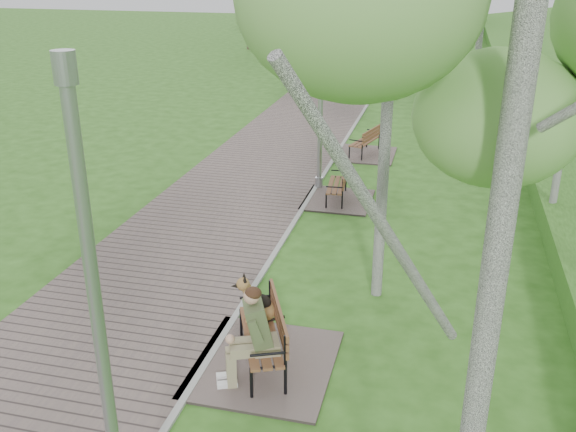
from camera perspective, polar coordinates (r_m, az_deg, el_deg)
name	(u,v)px	position (r m, az deg, el deg)	size (l,w,h in m)	color
walkway	(318,107)	(24.44, 2.71, 9.68)	(3.50, 67.00, 0.04)	#655552
kerb	(365,109)	(24.16, 6.83, 9.42)	(0.10, 67.00, 0.05)	#999993
building_north	(398,0)	(53.15, 9.76, 18.37)	(10.00, 5.20, 4.00)	#9E9E99
bench_main	(257,338)	(8.95, -2.80, -10.77)	(1.89, 2.10, 1.65)	#655552
bench_second	(337,194)	(14.95, 4.34, 1.98)	(1.53, 1.70, 0.94)	#655552
bench_third	(365,149)	(18.52, 6.82, 5.95)	(1.63, 1.81, 1.00)	#655552
lamp_post_near	(104,368)	(5.57, -16.06, -12.82)	(0.18, 0.18, 4.75)	#92959A
lamp_post_second	(321,96)	(15.18, 2.92, 10.58)	(0.19, 0.19, 4.86)	#92959A
lamp_post_third	(398,24)	(31.42, 9.77, 16.47)	(0.19, 0.19, 4.98)	#92959A
pedestrian_near	(352,47)	(33.97, 5.70, 14.71)	(0.68, 0.44, 1.85)	white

